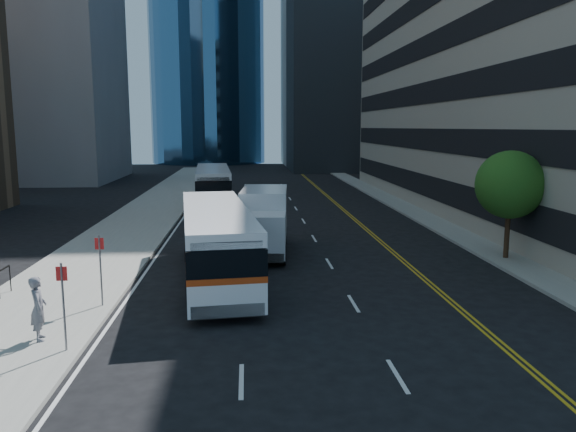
# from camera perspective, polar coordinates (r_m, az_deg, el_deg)

# --- Properties ---
(ground) EXTENTS (160.00, 160.00, 0.00)m
(ground) POSITION_cam_1_polar(r_m,az_deg,el_deg) (18.74, 6.31, -10.74)
(ground) COLOR black
(ground) RESTS_ON ground
(sidewalk_west) EXTENTS (5.00, 90.00, 0.15)m
(sidewalk_west) POSITION_cam_1_polar(r_m,az_deg,el_deg) (43.39, -13.71, 0.51)
(sidewalk_west) COLOR gray
(sidewalk_west) RESTS_ON ground
(sidewalk_east) EXTENTS (2.00, 90.00, 0.15)m
(sidewalk_east) POSITION_cam_1_polar(r_m,az_deg,el_deg) (44.52, 11.88, 0.78)
(sidewalk_east) COLOR gray
(sidewalk_east) RESTS_ON ground
(midrise_west) EXTENTS (18.00, 18.00, 35.00)m
(midrise_west) POSITION_cam_1_polar(r_m,az_deg,el_deg) (74.44, -24.66, 16.89)
(midrise_west) COLOR gray
(midrise_west) RESTS_ON ground
(street_tree) EXTENTS (3.20, 3.20, 5.10)m
(street_tree) POSITION_cam_1_polar(r_m,az_deg,el_deg) (28.28, 21.63, 2.96)
(street_tree) COLOR #332114
(street_tree) RESTS_ON sidewalk_east
(bus_front) EXTENTS (3.89, 12.00, 3.04)m
(bus_front) POSITION_cam_1_polar(r_m,az_deg,el_deg) (23.50, -7.32, -2.48)
(bus_front) COLOR white
(bus_front) RESTS_ON ground
(bus_rear) EXTENTS (3.36, 11.99, 3.05)m
(bus_rear) POSITION_cam_1_polar(r_m,az_deg,el_deg) (45.88, -7.63, 3.14)
(bus_rear) COLOR silver
(bus_rear) RESTS_ON ground
(box_truck) EXTENTS (2.81, 6.79, 3.17)m
(box_truck) POSITION_cam_1_polar(r_m,az_deg,el_deg) (28.27, -2.49, -0.43)
(box_truck) COLOR silver
(box_truck) RESTS_ON ground
(pedestrian) EXTENTS (0.65, 0.80, 1.91)m
(pedestrian) POSITION_cam_1_polar(r_m,az_deg,el_deg) (18.06, -24.03, -8.57)
(pedestrian) COLOR slate
(pedestrian) RESTS_ON sidewalk_west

